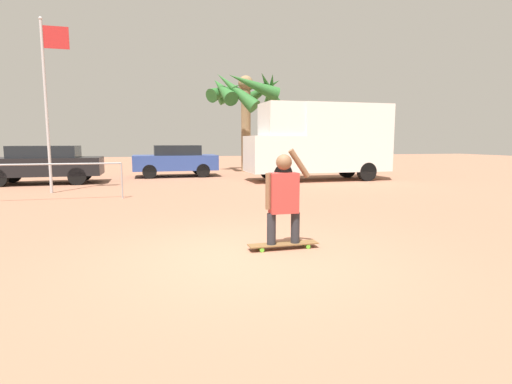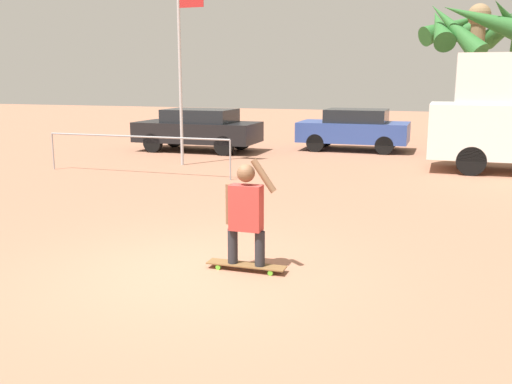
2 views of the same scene
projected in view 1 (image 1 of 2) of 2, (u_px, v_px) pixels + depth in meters
The scene contains 9 objects.
ground_plane at pixel (251, 258), 5.84m from camera, with size 80.00×80.00×0.00m, color #A36B51.
skateboard at pixel (283, 244), 6.31m from camera, with size 1.12×0.24×0.09m.
person_skateboarder at pixel (284, 194), 6.21m from camera, with size 0.73×0.25×1.50m.
camper_van at pixel (321, 140), 17.27m from camera, with size 6.18×2.04×3.28m.
parked_car_blue at pixel (176, 160), 19.23m from camera, with size 3.93×1.93×1.50m.
parked_car_black at pixel (44, 163), 15.92m from camera, with size 4.41×1.94×1.52m.
palm_tree_near_van at pixel (247, 93), 22.06m from camera, with size 4.51×4.49×5.53m.
flagpole at pixel (48, 93), 12.77m from camera, with size 0.85×0.12×5.57m.
plaza_railing_segment at pixel (17, 169), 11.04m from camera, with size 5.55×0.05×1.08m.
Camera 1 is at (-1.44, -5.48, 1.69)m, focal length 28.00 mm.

